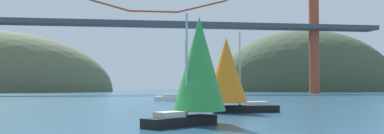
# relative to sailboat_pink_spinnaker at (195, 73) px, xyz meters

# --- Properties ---
(headland_right) EXTENTS (70.22, 44.00, 45.57)m
(headland_right) POSITION_rel_sailboat_pink_spinnaker_xyz_m (56.30, 86.40, -4.37)
(headland_right) COLOR #425138
(headland_right) RESTS_ON ground_plane
(suspension_bridge) EXTENTS (125.49, 6.00, 42.06)m
(suspension_bridge) POSITION_rel_sailboat_pink_spinnaker_xyz_m (-3.70, 46.40, 15.25)
(suspension_bridge) COLOR #A34228
(suspension_bridge) RESTS_ON ground_plane
(sailboat_pink_spinnaker) EXTENTS (9.72, 5.84, 9.89)m
(sailboat_pink_spinnaker) POSITION_rel_sailboat_pink_spinnaker_xyz_m (0.00, 0.00, 0.00)
(sailboat_pink_spinnaker) COLOR white
(sailboat_pink_spinnaker) RESTS_ON ground_plane
(sailboat_orange_sail) EXTENTS (7.18, 4.20, 7.71)m
(sailboat_orange_sail) POSITION_rel_sailboat_pink_spinnaker_xyz_m (-1.47, -28.79, -0.61)
(sailboat_orange_sail) COLOR black
(sailboat_orange_sail) RESTS_ON ground_plane
(sailboat_green_sail) EXTENTS (6.60, 6.04, 7.40)m
(sailboat_green_sail) POSITION_rel_sailboat_pink_spinnaker_xyz_m (-6.23, -40.13, -0.51)
(sailboat_green_sail) COLOR black
(sailboat_green_sail) RESTS_ON ground_plane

